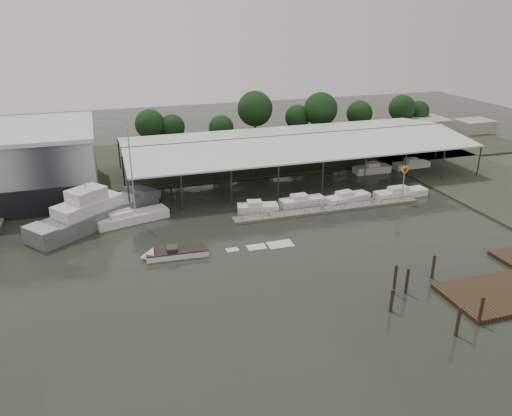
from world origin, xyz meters
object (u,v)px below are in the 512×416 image
object	(u,v)px
shell_fuel_sign	(404,177)
white_sailboat	(131,217)
grey_trawler	(97,212)
speedboat_underway	(172,254)

from	to	relation	value
shell_fuel_sign	white_sailboat	size ratio (longest dim) A/B	0.42
shell_fuel_sign	white_sailboat	world-z (taller)	white_sailboat
grey_trawler	speedboat_underway	world-z (taller)	grey_trawler
shell_fuel_sign	speedboat_underway	size ratio (longest dim) A/B	0.30
shell_fuel_sign	grey_trawler	xyz separation A→B (m)	(-43.41, 5.62, -2.35)
white_sailboat	speedboat_underway	bearing A→B (deg)	-88.71
shell_fuel_sign	grey_trawler	distance (m)	43.83
grey_trawler	white_sailboat	distance (m)	4.57
shell_fuel_sign	speedboat_underway	bearing A→B (deg)	-168.09
shell_fuel_sign	white_sailboat	xyz separation A→B (m)	(-39.09, 4.47, -3.28)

